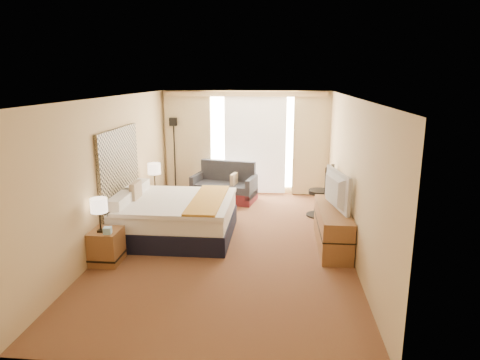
# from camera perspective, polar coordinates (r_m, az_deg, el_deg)

# --- Properties ---
(floor) EXTENTS (4.20, 7.00, 0.02)m
(floor) POSITION_cam_1_polar(r_m,az_deg,el_deg) (7.87, -1.40, -8.28)
(floor) COLOR #511C17
(floor) RESTS_ON ground
(ceiling) EXTENTS (4.20, 7.00, 0.02)m
(ceiling) POSITION_cam_1_polar(r_m,az_deg,el_deg) (7.31, -1.52, 10.98)
(ceiling) COLOR white
(ceiling) RESTS_ON wall_back
(wall_back) EXTENTS (4.20, 0.02, 2.60)m
(wall_back) POSITION_cam_1_polar(r_m,az_deg,el_deg) (10.91, 0.73, 5.00)
(wall_back) COLOR #D5BA81
(wall_back) RESTS_ON ground
(wall_front) EXTENTS (4.20, 0.02, 2.60)m
(wall_front) POSITION_cam_1_polar(r_m,az_deg,el_deg) (4.19, -7.24, -9.51)
(wall_front) COLOR #D5BA81
(wall_front) RESTS_ON ground
(wall_left) EXTENTS (0.02, 7.00, 2.60)m
(wall_left) POSITION_cam_1_polar(r_m,az_deg,el_deg) (8.01, -16.55, 1.26)
(wall_left) COLOR #D5BA81
(wall_left) RESTS_ON ground
(wall_right) EXTENTS (0.02, 7.00, 2.60)m
(wall_right) POSITION_cam_1_polar(r_m,az_deg,el_deg) (7.53, 14.61, 0.63)
(wall_right) COLOR #D5BA81
(wall_right) RESTS_ON ground
(headboard) EXTENTS (0.06, 1.85, 1.50)m
(headboard) POSITION_cam_1_polar(r_m,az_deg,el_deg) (8.18, -15.77, 1.42)
(headboard) COLOR black
(headboard) RESTS_ON wall_left
(nightstand_left) EXTENTS (0.45, 0.52, 0.55)m
(nightstand_left) POSITION_cam_1_polar(r_m,az_deg,el_deg) (7.29, -17.36, -8.46)
(nightstand_left) COLOR #935835
(nightstand_left) RESTS_ON floor
(nightstand_right) EXTENTS (0.45, 0.52, 0.55)m
(nightstand_right) POSITION_cam_1_polar(r_m,az_deg,el_deg) (9.51, -11.64, -2.92)
(nightstand_right) COLOR #935835
(nightstand_right) RESTS_ON floor
(media_dresser) EXTENTS (0.50, 1.80, 0.70)m
(media_dresser) POSITION_cam_1_polar(r_m,az_deg,el_deg) (7.76, 12.21, -6.17)
(media_dresser) COLOR #935835
(media_dresser) RESTS_ON floor
(window) EXTENTS (2.30, 0.02, 2.30)m
(window) POSITION_cam_1_polar(r_m,az_deg,el_deg) (10.86, 2.04, 5.06)
(window) COLOR white
(window) RESTS_ON wall_back
(curtains) EXTENTS (4.12, 0.19, 2.56)m
(curtains) POSITION_cam_1_polar(r_m,az_deg,el_deg) (10.78, 0.67, 5.48)
(curtains) COLOR beige
(curtains) RESTS_ON floor
(bed) EXTENTS (2.12, 1.94, 1.03)m
(bed) POSITION_cam_1_polar(r_m,az_deg,el_deg) (8.14, -8.69, -4.86)
(bed) COLOR black
(bed) RESTS_ON floor
(loveseat) EXTENTS (1.61, 1.07, 0.93)m
(loveseat) POSITION_cam_1_polar(r_m,az_deg,el_deg) (10.38, -2.02, -1.06)
(loveseat) COLOR #54181C
(loveseat) RESTS_ON floor
(floor_lamp) EXTENTS (0.24, 0.24, 1.94)m
(floor_lamp) POSITION_cam_1_polar(r_m,az_deg,el_deg) (11.00, -8.79, 5.27)
(floor_lamp) COLOR black
(floor_lamp) RESTS_ON floor
(desk_chair) EXTENTS (0.57, 0.56, 1.13)m
(desk_chair) POSITION_cam_1_polar(r_m,az_deg,el_deg) (9.30, 10.94, -1.81)
(desk_chair) COLOR black
(desk_chair) RESTS_ON floor
(lamp_left) EXTENTS (0.26, 0.26, 0.55)m
(lamp_left) POSITION_cam_1_polar(r_m,az_deg,el_deg) (7.01, -18.30, -3.32)
(lamp_left) COLOR black
(lamp_left) RESTS_ON nightstand_left
(lamp_right) EXTENTS (0.27, 0.27, 0.58)m
(lamp_right) POSITION_cam_1_polar(r_m,az_deg,el_deg) (9.39, -11.37, 1.42)
(lamp_right) COLOR black
(lamp_right) RESTS_ON nightstand_right
(tissue_box) EXTENTS (0.13, 0.13, 0.11)m
(tissue_box) POSITION_cam_1_polar(r_m,az_deg,el_deg) (7.01, -17.26, -6.45)
(tissue_box) COLOR #9AD1EF
(tissue_box) RESTS_ON nightstand_left
(telephone) EXTENTS (0.19, 0.16, 0.06)m
(telephone) POSITION_cam_1_polar(r_m,az_deg,el_deg) (9.31, -11.69, -1.32)
(telephone) COLOR black
(telephone) RESTS_ON nightstand_right
(television) EXTENTS (0.38, 1.15, 0.66)m
(television) POSITION_cam_1_polar(r_m,az_deg,el_deg) (7.59, 12.06, -1.25)
(television) COLOR black
(television) RESTS_ON media_dresser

